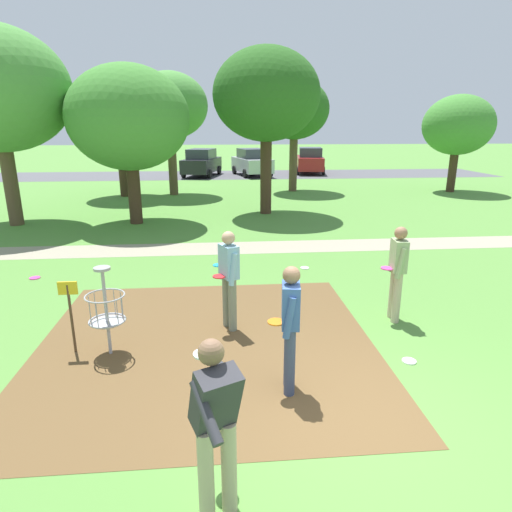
% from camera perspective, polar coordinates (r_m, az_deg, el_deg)
% --- Properties ---
extents(ground_plane, '(160.00, 160.00, 0.00)m').
position_cam_1_polar(ground_plane, '(5.61, 13.70, -20.59)').
color(ground_plane, '#518438').
extents(dirt_tee_pad, '(5.31, 5.27, 0.01)m').
position_cam_1_polar(dirt_tee_pad, '(7.19, -6.44, -11.27)').
color(dirt_tee_pad, brown).
rests_on(dirt_tee_pad, ground).
extents(disc_golf_basket, '(0.98, 0.58, 1.39)m').
position_cam_1_polar(disc_golf_basket, '(6.94, -19.40, -6.38)').
color(disc_golf_basket, '#9E9EA3').
rests_on(disc_golf_basket, ground).
extents(player_foreground_watching, '(0.45, 0.49, 1.71)m').
position_cam_1_polar(player_foreground_watching, '(7.32, -3.56, -2.44)').
color(player_foreground_watching, slate).
rests_on(player_foreground_watching, ground).
extents(player_throwing, '(0.42, 0.49, 1.71)m').
position_cam_1_polar(player_throwing, '(5.60, 4.46, -8.61)').
color(player_throwing, '#384260').
rests_on(player_throwing, ground).
extents(player_waiting_left, '(0.49, 1.17, 1.71)m').
position_cam_1_polar(player_waiting_left, '(3.93, -5.30, -20.47)').
color(player_waiting_left, tan).
rests_on(player_waiting_left, ground).
extents(player_waiting_right, '(0.41, 0.48, 1.71)m').
position_cam_1_polar(player_waiting_right, '(8.01, 17.92, -1.54)').
color(player_waiting_right, tan).
rests_on(player_waiting_right, ground).
extents(frisbee_near_basket, '(0.24, 0.24, 0.02)m').
position_cam_1_polar(frisbee_near_basket, '(11.24, -26.85, -2.55)').
color(frisbee_near_basket, '#E53D99').
rests_on(frisbee_near_basket, ground).
extents(frisbee_by_tee, '(0.21, 0.21, 0.02)m').
position_cam_1_polar(frisbee_by_tee, '(10.79, 6.36, -1.54)').
color(frisbee_by_tee, white).
rests_on(frisbee_by_tee, ground).
extents(frisbee_mid_grass, '(0.21, 0.21, 0.02)m').
position_cam_1_polar(frisbee_mid_grass, '(7.03, 19.31, -12.78)').
color(frisbee_mid_grass, white).
rests_on(frisbee_mid_grass, ground).
extents(frisbee_far_left, '(0.26, 0.26, 0.02)m').
position_cam_1_polar(frisbee_far_left, '(10.98, -4.97, -1.19)').
color(frisbee_far_left, '#1E93DB').
rests_on(frisbee_far_left, ground).
extents(tree_near_left, '(4.01, 4.01, 5.88)m').
position_cam_1_polar(tree_near_left, '(22.64, -17.54, 17.88)').
color(tree_near_left, '#422D1E').
rests_on(tree_near_left, ground).
extents(tree_near_right, '(4.00, 4.00, 6.16)m').
position_cam_1_polar(tree_near_right, '(17.31, 1.36, 20.16)').
color(tree_near_right, '#422D1E').
rests_on(tree_near_right, ground).
extents(tree_mid_left, '(3.51, 3.51, 4.88)m').
position_cam_1_polar(tree_mid_left, '(25.41, 24.82, 15.17)').
color(tree_mid_left, '#422D1E').
rests_on(tree_mid_left, ground).
extents(tree_mid_center, '(4.08, 4.08, 5.34)m').
position_cam_1_polar(tree_mid_center, '(15.98, -16.26, 16.80)').
color(tree_mid_center, '#422D1E').
rests_on(tree_mid_center, ground).
extents(tree_mid_right, '(3.68, 3.68, 5.86)m').
position_cam_1_polar(tree_mid_right, '(22.59, -11.20, 18.59)').
color(tree_mid_right, brown).
rests_on(tree_mid_right, ground).
extents(tree_far_left, '(3.54, 3.54, 5.68)m').
position_cam_1_polar(tree_far_left, '(23.60, 5.03, 18.43)').
color(tree_far_left, brown).
rests_on(tree_far_left, ground).
extents(parking_lot_strip, '(36.00, 6.00, 0.01)m').
position_cam_1_polar(parking_lot_strip, '(31.84, -2.14, 10.54)').
color(parking_lot_strip, '#4C4C51').
rests_on(parking_lot_strip, ground).
extents(parked_car_leftmost, '(2.79, 4.52, 1.84)m').
position_cam_1_polar(parked_car_leftmost, '(31.07, -7.09, 11.98)').
color(parked_car_leftmost, black).
rests_on(parked_car_leftmost, ground).
extents(parked_car_center_left, '(2.74, 4.51, 1.84)m').
position_cam_1_polar(parked_car_center_left, '(31.16, -0.54, 12.11)').
color(parked_car_center_left, '#B2B7BC').
rests_on(parked_car_center_left, ground).
extents(parked_car_center_right, '(2.45, 4.43, 1.84)m').
position_cam_1_polar(parked_car_center_right, '(33.02, 7.04, 12.24)').
color(parked_car_center_right, maroon).
rests_on(parked_car_center_right, ground).
extents(gravel_path, '(40.00, 1.30, 0.00)m').
position_cam_1_polar(gravel_path, '(12.63, 2.50, 1.20)').
color(gravel_path, gray).
rests_on(gravel_path, ground).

